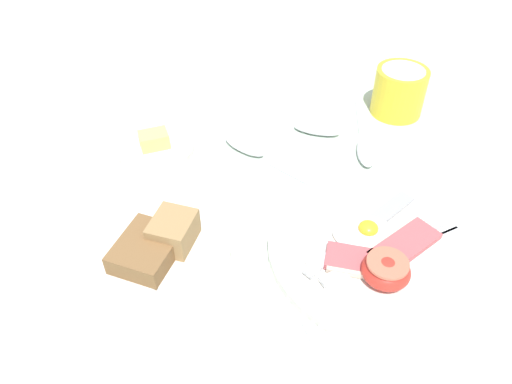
{
  "coord_description": "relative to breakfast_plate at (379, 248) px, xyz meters",
  "views": [
    {
      "loc": [
        -0.12,
        -0.36,
        0.44
      ],
      "look_at": [
        -0.06,
        0.1,
        0.02
      ],
      "focal_mm": 35.0,
      "sensor_mm": 36.0,
      "label": 1
    }
  ],
  "objects": [
    {
      "name": "fork_on_cloth",
      "position": [
        -0.16,
        -0.1,
        -0.01
      ],
      "size": [
        0.19,
        0.05,
        0.01
      ],
      "rotation": [
        0.0,
        0.0,
        0.16
      ],
      "color": "silver",
      "rests_on": "ground_plane"
    },
    {
      "name": "teaspoon_stray",
      "position": [
        0.05,
        0.21,
        -0.01
      ],
      "size": [
        0.06,
        0.19,
        0.01
      ],
      "rotation": [
        0.0,
        0.0,
        4.48
      ],
      "color": "silver",
      "rests_on": "ground_plane"
    },
    {
      "name": "breakfast_plate",
      "position": [
        0.0,
        0.0,
        0.0
      ],
      "size": [
        0.26,
        0.26,
        0.04
      ],
      "color": "silver",
      "rests_on": "ground_plane"
    },
    {
      "name": "teaspoon_near_cup",
      "position": [
        -0.11,
        0.2,
        -0.01
      ],
      "size": [
        0.14,
        0.16,
        0.01
      ],
      "rotation": [
        0.0,
        0.0,
        2.29
      ],
      "color": "silver",
      "rests_on": "ground_plane"
    },
    {
      "name": "bread_plate",
      "position": [
        -0.25,
        0.04,
        0.0
      ],
      "size": [
        0.18,
        0.18,
        0.05
      ],
      "color": "silver",
      "rests_on": "ground_plane"
    },
    {
      "name": "sugar_cup",
      "position": [
        0.12,
        0.29,
        0.03
      ],
      "size": [
        0.08,
        0.08,
        0.07
      ],
      "color": "yellow",
      "rests_on": "ground_plane"
    },
    {
      "name": "teaspoon_by_saucer",
      "position": [
        -0.04,
        0.26,
        -0.01
      ],
      "size": [
        0.18,
        0.1,
        0.01
      ],
      "rotation": [
        0.0,
        0.0,
        5.85
      ],
      "color": "silver",
      "rests_on": "ground_plane"
    },
    {
      "name": "ground_plane",
      "position": [
        -0.07,
        0.0,
        -0.01
      ],
      "size": [
        3.0,
        3.0,
        0.0
      ],
      "primitive_type": "plane",
      "color": "#B7CCB7"
    },
    {
      "name": "butter_dish",
      "position": [
        -0.26,
        0.23,
        -0.0
      ],
      "size": [
        0.11,
        0.11,
        0.03
      ],
      "color": "silver",
      "rests_on": "ground_plane"
    }
  ]
}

